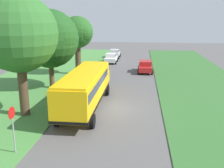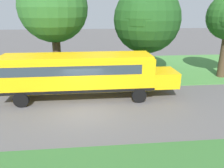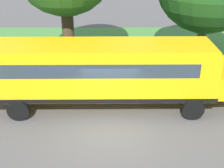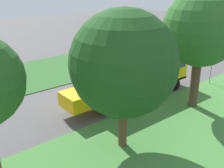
% 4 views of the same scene
% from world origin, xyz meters
% --- Properties ---
extents(ground_plane, '(120.00, 120.00, 0.00)m').
position_xyz_m(ground_plane, '(0.00, 0.00, 0.00)').
color(ground_plane, '#565454').
extents(grass_verge, '(12.00, 80.00, 0.08)m').
position_xyz_m(grass_verge, '(-10.00, 0.00, 0.04)').
color(grass_verge, '#47843D').
rests_on(grass_verge, ground).
extents(grass_far_side, '(10.00, 80.00, 0.07)m').
position_xyz_m(grass_far_side, '(9.00, 0.00, 0.04)').
color(grass_far_side, '#33662D').
rests_on(grass_far_side, ground).
extents(school_bus, '(2.84, 12.42, 3.16)m').
position_xyz_m(school_bus, '(-2.23, -0.16, 1.92)').
color(school_bus, yellow).
rests_on(school_bus, ground).
extents(oak_tree_beside_bus, '(5.66, 5.66, 9.10)m').
position_xyz_m(oak_tree_beside_bus, '(-6.61, -2.34, 6.14)').
color(oak_tree_beside_bus, '#4C3826').
rests_on(oak_tree_beside_bus, ground).
extents(oak_tree_roadside_mid, '(5.99, 5.99, 8.25)m').
position_xyz_m(oak_tree_roadside_mid, '(-6.96, 5.50, 5.30)').
color(oak_tree_roadside_mid, brown).
rests_on(oak_tree_roadside_mid, ground).
extents(stop_sign, '(0.08, 0.68, 2.74)m').
position_xyz_m(stop_sign, '(-4.60, -8.06, 1.74)').
color(stop_sign, gray).
rests_on(stop_sign, ground).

